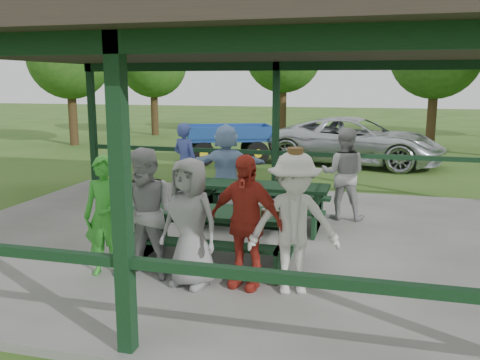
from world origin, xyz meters
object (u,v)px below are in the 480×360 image
(farm_trailer, at_px, (229,142))
(contestant_grey_mid, at_px, (190,223))
(spectator_grey, at_px, (343,174))
(picnic_table_near, at_px, (213,229))
(picnic_table_far, at_px, (260,199))
(spectator_lblue, at_px, (226,167))
(contestant_red, at_px, (245,221))
(spectator_blue, at_px, (185,162))
(contestant_grey_left, at_px, (148,215))
(pickup_truck, at_px, (356,141))
(contestant_white_fedora, at_px, (294,223))
(contestant_green, at_px, (106,216))

(farm_trailer, bearing_deg, contestant_grey_mid, -98.43)
(spectator_grey, xyz_separation_m, farm_trailer, (-4.16, 6.74, -0.31))
(picnic_table_near, height_order, picnic_table_far, same)
(spectator_lblue, distance_m, spectator_grey, 2.35)
(contestant_red, relative_size, spectator_grey, 0.98)
(picnic_table_far, relative_size, spectator_blue, 1.43)
(spectator_lblue, xyz_separation_m, spectator_grey, (2.34, -0.17, -0.00))
(picnic_table_near, distance_m, contestant_grey_left, 1.13)
(pickup_truck, bearing_deg, spectator_lblue, 172.71)
(spectator_grey, height_order, farm_trailer, spectator_grey)
(farm_trailer, bearing_deg, spectator_lblue, -96.29)
(contestant_white_fedora, bearing_deg, spectator_lblue, 100.81)
(contestant_green, bearing_deg, picnic_table_far, 51.91)
(picnic_table_near, bearing_deg, contestant_white_fedora, -32.17)
(spectator_grey, bearing_deg, farm_trailer, -57.32)
(contestant_white_fedora, relative_size, spectator_blue, 1.06)
(picnic_table_near, distance_m, contestant_green, 1.53)
(picnic_table_far, height_order, contestant_white_fedora, contestant_white_fedora)
(contestant_grey_left, height_order, pickup_truck, contestant_grey_left)
(contestant_green, xyz_separation_m, contestant_red, (1.89, 0.08, 0.04))
(contestant_white_fedora, distance_m, spectator_blue, 5.19)
(picnic_table_far, bearing_deg, spectator_blue, 144.09)
(picnic_table_near, relative_size, contestant_white_fedora, 1.36)
(contestant_green, height_order, spectator_blue, spectator_blue)
(spectator_lblue, distance_m, farm_trailer, 6.82)
(picnic_table_far, distance_m, spectator_grey, 1.68)
(picnic_table_far, xyz_separation_m, spectator_lblue, (-0.92, 0.99, 0.40))
(picnic_table_near, distance_m, spectator_grey, 3.29)
(picnic_table_far, height_order, spectator_grey, spectator_grey)
(picnic_table_near, relative_size, spectator_blue, 1.44)
(contestant_green, height_order, contestant_grey_mid, contestant_grey_mid)
(spectator_grey, bearing_deg, picnic_table_near, 60.44)
(contestant_grey_left, bearing_deg, contestant_green, -172.92)
(contestant_green, distance_m, contestant_red, 1.89)
(contestant_white_fedora, distance_m, spectator_grey, 3.64)
(picnic_table_far, distance_m, contestant_white_fedora, 3.02)
(contestant_grey_left, bearing_deg, contestant_grey_mid, -1.60)
(pickup_truck, relative_size, farm_trailer, 1.47)
(contestant_green, xyz_separation_m, spectator_lblue, (0.54, 3.85, 0.06))
(picnic_table_near, relative_size, contestant_green, 1.51)
(contestant_grey_left, bearing_deg, spectator_blue, 110.25)
(spectator_grey, distance_m, pickup_truck, 7.18)
(picnic_table_near, bearing_deg, picnic_table_far, 82.96)
(contestant_grey_mid, distance_m, spectator_lblue, 3.97)
(contestant_grey_mid, distance_m, farm_trailer, 10.78)
(picnic_table_near, xyz_separation_m, picnic_table_far, (0.25, 2.00, -0.00))
(picnic_table_far, distance_m, contestant_grey_mid, 2.96)
(spectator_lblue, bearing_deg, contestant_green, 67.06)
(spectator_lblue, bearing_deg, spectator_blue, -37.67)
(contestant_grey_mid, bearing_deg, contestant_grey_left, -173.25)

